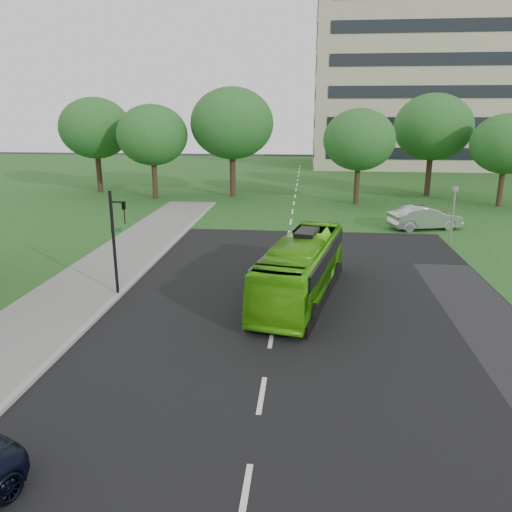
# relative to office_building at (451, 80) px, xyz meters

# --- Properties ---
(ground) EXTENTS (160.00, 160.00, 0.00)m
(ground) POSITION_rel_office_building_xyz_m (-21.96, -61.96, -12.50)
(ground) COLOR black
(ground) RESTS_ON ground
(street_surfaces) EXTENTS (120.00, 120.00, 0.15)m
(street_surfaces) POSITION_rel_office_building_xyz_m (-22.34, -39.21, -12.47)
(street_surfaces) COLOR black
(street_surfaces) RESTS_ON ground
(office_building) EXTENTS (40.10, 20.10, 25.00)m
(office_building) POSITION_rel_office_building_xyz_m (0.00, 0.00, 0.00)
(office_building) COLOR tan
(office_building) RESTS_ON ground
(tree_park_a) EXTENTS (6.54, 6.54, 8.69)m
(tree_park_a) POSITION_rel_office_building_xyz_m (-35.19, -34.64, -6.61)
(tree_park_a) COLOR black
(tree_park_a) RESTS_ON ground
(tree_park_b) EXTENTS (7.82, 7.82, 10.26)m
(tree_park_b) POSITION_rel_office_building_xyz_m (-28.00, -32.74, -5.58)
(tree_park_b) COLOR black
(tree_park_b) RESTS_ON ground
(tree_park_c) EXTENTS (6.24, 6.24, 8.29)m
(tree_park_c) POSITION_rel_office_building_xyz_m (-16.42, -35.74, -6.88)
(tree_park_c) COLOR black
(tree_park_c) RESTS_ON ground
(tree_park_d) EXTENTS (7.34, 7.34, 9.70)m
(tree_park_d) POSITION_rel_office_building_xyz_m (-9.08, -30.50, -5.93)
(tree_park_d) COLOR black
(tree_park_d) RESTS_ON ground
(tree_park_e) EXTENTS (5.91, 5.91, 7.88)m
(tree_park_e) POSITION_rel_office_building_xyz_m (-4.13, -35.76, -7.14)
(tree_park_e) COLOR black
(tree_park_e) RESTS_ON ground
(tree_park_f) EXTENTS (7.05, 7.05, 9.41)m
(tree_park_f) POSITION_rel_office_building_xyz_m (-41.99, -31.41, -6.10)
(tree_park_f) COLOR black
(tree_park_f) RESTS_ON ground
(bus) EXTENTS (4.13, 9.79, 2.66)m
(bus) POSITION_rel_office_building_xyz_m (-20.96, -59.70, -11.17)
(bus) COLOR #4DB711
(bus) RESTS_ON ground
(sedan) EXTENTS (5.32, 3.08, 1.66)m
(sedan) POSITION_rel_office_building_xyz_m (-12.51, -45.37, -11.67)
(sedan) COLOR #B0AFB4
(sedan) RESTS_ON ground
(traffic_light) EXTENTS (0.76, 0.21, 4.74)m
(traffic_light) POSITION_rel_office_building_xyz_m (-29.01, -60.41, -9.71)
(traffic_light) COLOR black
(traffic_light) RESTS_ON ground
(camera_pole) EXTENTS (0.35, 0.32, 3.67)m
(camera_pole) POSITION_rel_office_building_xyz_m (-11.96, -49.96, -10.13)
(camera_pole) COLOR gray
(camera_pole) RESTS_ON ground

